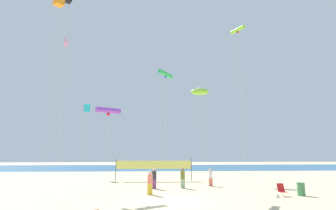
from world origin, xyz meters
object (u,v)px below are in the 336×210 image
(trash_barrel, at_px, (301,189))
(kite_green_tube, at_px, (166,74))
(kite_violet_tube, at_px, (108,111))
(kite_lime_inflatable, at_px, (200,92))
(beachgoer_coral_shirt, at_px, (150,182))
(folding_beach_chair, at_px, (282,189))
(kite_cyan_box, at_px, (87,108))
(kite_pink_delta, at_px, (66,43))
(volleyball_net, at_px, (154,166))
(beachgoer_white_shirt, at_px, (210,177))
(beachgoer_charcoal_shirt, at_px, (154,178))
(beachgoer_olive_shirt, at_px, (183,177))
(kite_lime_tube, at_px, (238,30))
(kite_orange_box, at_px, (59,0))
(beach_handbag, at_px, (277,196))

(trash_barrel, xyz_separation_m, kite_green_tube, (-9.96, 3.90, 9.85))
(kite_violet_tube, relative_size, kite_lime_inflatable, 0.61)
(beachgoer_coral_shirt, xyz_separation_m, folding_beach_chair, (9.74, -1.11, -0.49))
(kite_cyan_box, bearing_deg, kite_violet_tube, -69.78)
(kite_lime_inflatable, bearing_deg, kite_pink_delta, -165.86)
(kite_pink_delta, bearing_deg, kite_cyan_box, 87.92)
(trash_barrel, distance_m, kite_pink_delta, 26.31)
(volleyball_net, bearing_deg, folding_beach_chair, -48.23)
(beachgoer_white_shirt, distance_m, kite_violet_tube, 11.45)
(beachgoer_charcoal_shirt, xyz_separation_m, beachgoer_coral_shirt, (-0.31, -3.18, 0.00))
(beachgoer_olive_shirt, distance_m, kite_lime_tube, 18.57)
(beachgoer_white_shirt, relative_size, kite_violet_tube, 0.24)
(kite_orange_box, xyz_separation_m, kite_violet_tube, (4.43, 0.51, -9.47))
(beachgoer_coral_shirt, distance_m, kite_lime_tube, 20.92)
(beachgoer_olive_shirt, distance_m, kite_green_tube, 9.51)
(folding_beach_chair, relative_size, kite_lime_tube, 0.05)
(beachgoer_olive_shirt, xyz_separation_m, beachgoer_white_shirt, (2.78, 1.29, -0.08))
(beachgoer_coral_shirt, height_order, kite_orange_box, kite_orange_box)
(beachgoer_white_shirt, xyz_separation_m, kite_cyan_box, (-14.66, 11.05, 8.20))
(volleyball_net, distance_m, kite_orange_box, 18.97)
(kite_lime_inflatable, height_order, kite_cyan_box, kite_lime_inflatable)
(beachgoer_coral_shirt, height_order, kite_lime_inflatable, kite_lime_inflatable)
(trash_barrel, distance_m, kite_lime_tube, 19.28)
(beachgoer_charcoal_shirt, height_order, kite_cyan_box, kite_cyan_box)
(beachgoer_coral_shirt, height_order, beachgoer_white_shirt, beachgoer_coral_shirt)
(kite_cyan_box, bearing_deg, beachgoer_white_shirt, -37.00)
(beachgoer_white_shirt, height_order, kite_lime_inflatable, kite_lime_inflatable)
(kite_violet_tube, height_order, kite_cyan_box, kite_cyan_box)
(beachgoer_white_shirt, relative_size, kite_lime_inflatable, 0.15)
(beachgoer_coral_shirt, distance_m, beach_handbag, 9.29)
(volleyball_net, height_order, kite_lime_tube, kite_lime_tube)
(beach_handbag, xyz_separation_m, kite_pink_delta, (-18.43, 8.56, 14.71))
(beach_handbag, height_order, kite_violet_tube, kite_violet_tube)
(kite_pink_delta, bearing_deg, kite_lime_inflatable, 14.14)
(folding_beach_chair, xyz_separation_m, kite_lime_inflatable, (-3.92, 11.77, 9.96))
(beachgoer_coral_shirt, xyz_separation_m, kite_violet_tube, (-3.49, 0.71, 5.58))
(kite_lime_inflatable, bearing_deg, volleyball_net, -168.31)
(kite_pink_delta, distance_m, kite_lime_tube, 19.63)
(beachgoer_charcoal_shirt, xyz_separation_m, kite_orange_box, (-8.24, -2.97, 15.05))
(beachgoer_charcoal_shirt, relative_size, folding_beach_chair, 2.01)
(kite_green_tube, bearing_deg, folding_beach_chair, -25.18)
(beachgoer_charcoal_shirt, distance_m, beachgoer_white_shirt, 5.54)
(beachgoer_olive_shirt, height_order, kite_violet_tube, kite_violet_tube)
(volleyball_net, distance_m, kite_cyan_box, 13.41)
(kite_orange_box, distance_m, kite_cyan_box, 17.02)
(volleyball_net, height_order, kite_orange_box, kite_orange_box)
(beachgoer_white_shirt, height_order, kite_violet_tube, kite_violet_tube)
(trash_barrel, relative_size, kite_green_tube, 0.09)
(beachgoer_coral_shirt, distance_m, kite_cyan_box, 19.85)
(beachgoer_coral_shirt, distance_m, kite_orange_box, 17.01)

